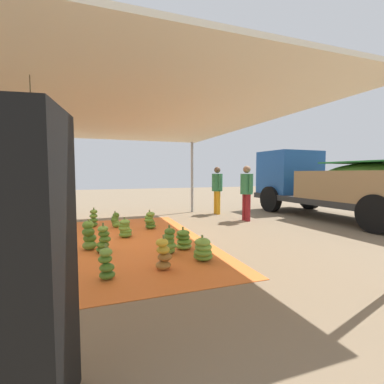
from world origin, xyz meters
TOP-DOWN VIEW (x-y plane):
  - ground_plane at (0.00, 3.00)m, footprint 40.00×40.00m
  - tarp_orange at (0.00, 0.00)m, footprint 5.82×4.20m
  - tent_canopy at (0.02, -0.10)m, footprint 8.00×7.00m
  - banana_bunch_0 at (1.03, 1.40)m, footprint 0.45×0.43m
  - banana_bunch_1 at (-2.48, -1.56)m, footprint 0.36×0.34m
  - banana_bunch_2 at (0.41, -0.38)m, footprint 0.34×0.31m
  - banana_bunch_3 at (2.11, -0.11)m, footprint 0.32×0.32m
  - banana_bunch_4 at (1.84, 1.50)m, footprint 0.44×0.42m
  - banana_bunch_5 at (-1.16, 1.14)m, footprint 0.40×0.41m
  - banana_bunch_6 at (1.99, 0.76)m, footprint 0.30×0.30m
  - banana_bunch_7 at (-1.65, 0.26)m, footprint 0.29×0.29m
  - banana_bunch_9 at (1.24, 1.05)m, footprint 0.37×0.36m
  - banana_bunch_10 at (0.73, -0.12)m, footprint 0.33×0.30m
  - banana_bunch_11 at (0.90, -1.02)m, footprint 0.42×0.44m
  - banana_bunch_12 at (-1.85, -1.77)m, footprint 0.47×0.47m
  - banana_bunch_13 at (-1.35, -1.11)m, footprint 0.33×0.34m
  - banana_bunch_14 at (-0.40, 0.40)m, footprint 0.40×0.42m
  - banana_bunch_15 at (-2.00, -0.32)m, footprint 0.31×0.30m
  - cargo_truck_main at (-1.04, 7.36)m, footprint 6.20×2.56m
  - worker_0 at (-3.02, 4.01)m, footprint 0.64×0.39m
  - worker_1 at (-1.41, 4.30)m, footprint 0.65×0.39m
  - speaker_stack at (4.28, -0.61)m, footprint 0.64×0.50m

SIDE VIEW (x-z plane):
  - ground_plane at x=0.00m, z-range 0.00..0.00m
  - tarp_orange at x=0.00m, z-range 0.00..0.01m
  - banana_bunch_1 at x=-2.48m, z-range -0.03..0.38m
  - banana_bunch_0 at x=1.03m, z-range -0.03..0.42m
  - banana_bunch_11 at x=0.90m, z-range -0.03..0.42m
  - banana_bunch_4 at x=1.84m, z-range -0.03..0.43m
  - banana_bunch_12 at x=-1.85m, z-range -0.02..0.44m
  - banana_bunch_7 at x=-1.65m, z-range -0.02..0.44m
  - banana_bunch_14 at x=-0.40m, z-range -0.03..0.45m
  - banana_bunch_3 at x=2.11m, z-range -0.04..0.48m
  - banana_bunch_5 at x=-1.16m, z-range -0.03..0.49m
  - banana_bunch_15 at x=-2.00m, z-range -0.04..0.51m
  - banana_bunch_6 at x=1.99m, z-range -0.04..0.52m
  - banana_bunch_9 at x=1.24m, z-range -0.03..0.52m
  - banana_bunch_10 at x=0.73m, z-range -0.04..0.54m
  - banana_bunch_13 at x=-1.35m, z-range -0.03..0.54m
  - banana_bunch_2 at x=0.41m, z-range -0.03..0.58m
  - speaker_stack at x=4.28m, z-range 0.00..1.93m
  - worker_0 at x=-3.02m, z-range 0.15..1.91m
  - worker_1 at x=-1.41m, z-range 0.15..1.91m
  - cargo_truck_main at x=-1.04m, z-range 0.01..2.41m
  - tent_canopy at x=0.02m, z-range 1.31..4.08m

